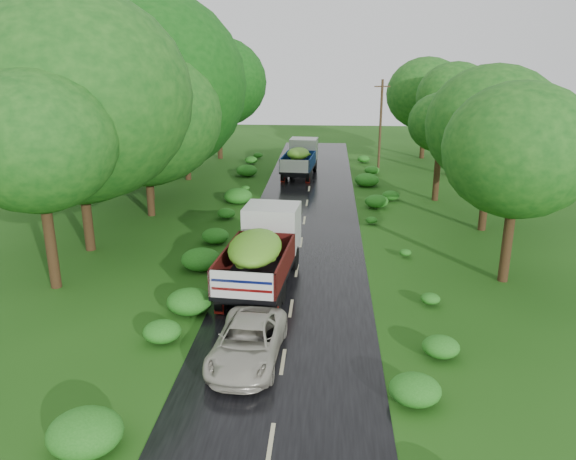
# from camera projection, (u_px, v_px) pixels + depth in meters

# --- Properties ---
(ground) EXTENTS (120.00, 120.00, 0.00)m
(ground) POSITION_uv_depth(u_px,v_px,m) (283.00, 362.00, 18.47)
(ground) COLOR #17420E
(ground) RESTS_ON ground
(road) EXTENTS (6.50, 80.00, 0.02)m
(road) POSITION_uv_depth(u_px,v_px,m) (293.00, 298.00, 23.21)
(road) COLOR black
(road) RESTS_ON ground
(road_lines) EXTENTS (0.12, 69.60, 0.00)m
(road_lines) POSITION_uv_depth(u_px,v_px,m) (294.00, 288.00, 24.16)
(road_lines) COLOR #BFB78C
(road_lines) RESTS_ON road
(truck_near) EXTENTS (3.11, 7.28, 2.98)m
(truck_near) POSITION_uv_depth(u_px,v_px,m) (263.00, 248.00, 24.10)
(truck_near) COLOR black
(truck_near) RESTS_ON ground
(truck_far) EXTENTS (2.81, 6.60, 2.70)m
(truck_far) POSITION_uv_depth(u_px,v_px,m) (301.00, 157.00, 45.22)
(truck_far) COLOR black
(truck_far) RESTS_ON ground
(car) EXTENTS (2.40, 4.74, 1.28)m
(car) POSITION_uv_depth(u_px,v_px,m) (248.00, 342.00, 18.38)
(car) COLOR #B7B4A3
(car) RESTS_ON road
(utility_pole) EXTENTS (1.30, 0.36, 7.48)m
(utility_pole) POSITION_uv_depth(u_px,v_px,m) (380.00, 125.00, 46.18)
(utility_pole) COLOR #382616
(utility_pole) RESTS_ON ground
(trees_left) EXTENTS (7.13, 33.94, 10.00)m
(trees_left) POSITION_uv_depth(u_px,v_px,m) (150.00, 94.00, 36.42)
(trees_left) COLOR black
(trees_left) RESTS_ON ground
(trees_right) EXTENTS (5.71, 33.12, 7.76)m
(trees_right) POSITION_uv_depth(u_px,v_px,m) (459.00, 112.00, 37.27)
(trees_right) COLOR black
(trees_right) RESTS_ON ground
(shrubs) EXTENTS (11.90, 44.00, 0.70)m
(shrubs) POSITION_uv_depth(u_px,v_px,m) (303.00, 225.00, 31.65)
(shrubs) COLOR #1F6919
(shrubs) RESTS_ON ground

